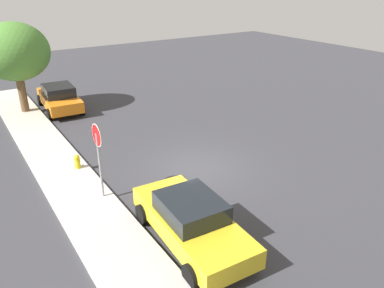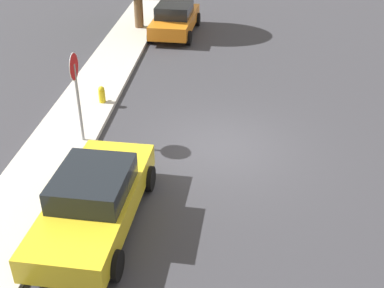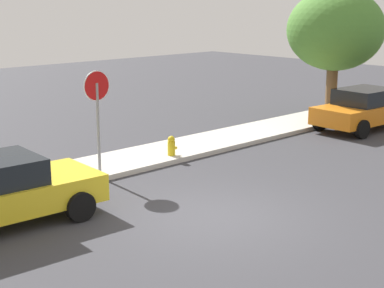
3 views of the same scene
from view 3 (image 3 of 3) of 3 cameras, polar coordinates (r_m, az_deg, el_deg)
ground_plane at (r=12.71m, az=2.17°, el=-7.05°), size 60.00×60.00×0.00m
sidewalk_curb at (r=16.17m, az=-9.71°, el=-2.41°), size 32.00×2.00×0.14m
stop_sign at (r=15.13m, az=-9.16°, el=3.75°), size 0.78×0.08×2.81m
parked_car_orange at (r=22.05m, az=16.49°, el=3.33°), size 4.40×2.17×1.47m
street_tree_near_corner at (r=23.17m, az=13.73°, el=10.67°), size 3.65×3.65×4.99m
fire_hydrant at (r=17.03m, az=-2.01°, el=-0.38°), size 0.30×0.22×0.72m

